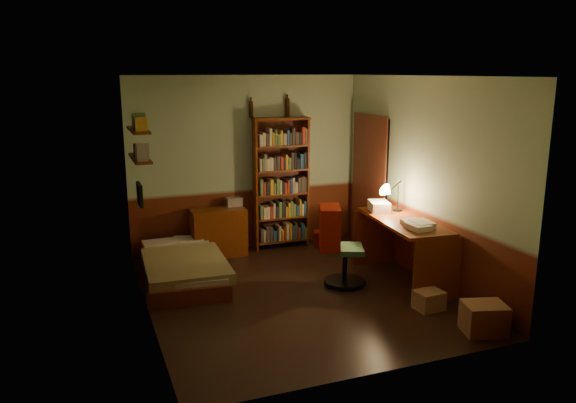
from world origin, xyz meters
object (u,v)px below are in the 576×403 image
object	(u,v)px
cardboard_box_a	(484,318)
office_chair	(345,245)
desk_lamp	(398,188)
mini_stereo	(233,202)
bed	(183,260)
cardboard_box_b	(429,300)
bookshelf	(281,183)
desk	(403,251)
dresser	(218,232)

from	to	relation	value
cardboard_box_a	office_chair	bearing A→B (deg)	113.41
desk_lamp	mini_stereo	bearing A→B (deg)	134.00
bed	cardboard_box_b	bearing A→B (deg)	-33.15
cardboard_box_a	mini_stereo	bearing A→B (deg)	115.38
bookshelf	bed	bearing A→B (deg)	-146.39
desk	office_chair	bearing A→B (deg)	173.95
desk_lamp	cardboard_box_b	xyz separation A→B (m)	(-0.35, -1.31, -1.03)
bed	bookshelf	distance (m)	2.04
cardboard_box_b	mini_stereo	bearing A→B (deg)	117.68
bed	mini_stereo	world-z (taller)	mini_stereo
desk_lamp	dresser	bearing A→B (deg)	140.01
bookshelf	office_chair	size ratio (longest dim) A/B	1.88
office_chair	desk_lamp	bearing A→B (deg)	38.55
desk	cardboard_box_a	distance (m)	1.60
office_chair	cardboard_box_a	bearing A→B (deg)	-45.21
bookshelf	desk_lamp	world-z (taller)	bookshelf
bed	desk_lamp	xyz separation A→B (m)	(2.79, -0.64, 0.87)
mini_stereo	bookshelf	distance (m)	0.78
dresser	cardboard_box_b	xyz separation A→B (m)	(1.77, -2.74, -0.24)
office_chair	cardboard_box_a	xyz separation A→B (m)	(0.75, -1.73, -0.37)
mini_stereo	cardboard_box_a	world-z (taller)	mini_stereo
bookshelf	desk	xyz separation A→B (m)	(0.94, -1.95, -0.58)
bed	desk	distance (m)	2.84
bookshelf	cardboard_box_a	distance (m)	3.75
mini_stereo	desk_lamp	xyz separation A→B (m)	(1.85, -1.56, 0.38)
bed	dresser	distance (m)	1.04
mini_stereo	cardboard_box_a	bearing A→B (deg)	-69.44
dresser	cardboard_box_b	size ratio (longest dim) A/B	2.56
office_chair	desk	bearing A→B (deg)	10.09
mini_stereo	office_chair	world-z (taller)	office_chair
desk	cardboard_box_b	distance (m)	0.95
dresser	desk	distance (m)	2.70
bookshelf	cardboard_box_a	bearing A→B (deg)	-68.92
desk_lamp	bookshelf	bearing A→B (deg)	120.19
desk	bed	bearing A→B (deg)	163.14
mini_stereo	cardboard_box_a	distance (m)	4.00
bed	desk	xyz separation A→B (m)	(2.63, -1.07, 0.14)
mini_stereo	bookshelf	xyz separation A→B (m)	(0.74, -0.04, 0.23)
mini_stereo	bookshelf	bearing A→B (deg)	-7.89
dresser	mini_stereo	size ratio (longest dim) A/B	3.37
bed	cardboard_box_b	world-z (taller)	bed
bookshelf	cardboard_box_a	size ratio (longest dim) A/B	4.70
dresser	cardboard_box_a	distance (m)	3.97
bookshelf	office_chair	distance (m)	1.87
dresser	mini_stereo	xyz separation A→B (m)	(0.27, 0.12, 0.41)
dresser	cardboard_box_a	xyz separation A→B (m)	(1.96, -3.44, -0.19)
bed	office_chair	xyz separation A→B (m)	(1.88, -0.92, 0.26)
cardboard_box_a	desk_lamp	bearing A→B (deg)	85.45
office_chair	mini_stereo	bearing A→B (deg)	138.55
dresser	bookshelf	world-z (taller)	bookshelf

